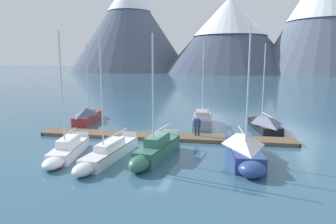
{
  "coord_description": "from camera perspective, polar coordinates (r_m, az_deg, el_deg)",
  "views": [
    {
      "loc": [
        5.08,
        -21.32,
        6.64
      ],
      "look_at": [
        0.0,
        6.0,
        2.0
      ],
      "focal_mm": 32.71,
      "sensor_mm": 36.0,
      "label": 1
    }
  ],
  "objects": [
    {
      "name": "sailboat_far_berth",
      "position": [
        32.23,
        6.42,
        -1.3
      ],
      "size": [
        2.23,
        6.36,
        8.74
      ],
      "color": "#93939E",
      "rests_on": "ground"
    },
    {
      "name": "sailboat_nearest_berth",
      "position": [
        34.87,
        -14.66,
        -0.52
      ],
      "size": [
        2.23,
        6.68,
        8.45
      ],
      "color": "#B2332D",
      "rests_on": "ground"
    },
    {
      "name": "mooring_buoy_channel_marker",
      "position": [
        20.51,
        -19.71,
        -9.19
      ],
      "size": [
        0.54,
        0.54,
        0.62
      ],
      "color": "red",
      "rests_on": "ground"
    },
    {
      "name": "sailboat_mid_dock_port",
      "position": [
        21.24,
        -11.21,
        -7.47
      ],
      "size": [
        2.05,
        7.68,
        8.29
      ],
      "color": "silver",
      "rests_on": "ground"
    },
    {
      "name": "mountain_west_summit",
      "position": [
        206.62,
        -7.18,
        15.79
      ],
      "size": [
        77.13,
        77.13,
        57.6
      ],
      "color": "#4C566B",
      "rests_on": "ground"
    },
    {
      "name": "mountain_shoulder_ridge",
      "position": [
        182.01,
        27.62,
        16.46
      ],
      "size": [
        67.49,
        67.49,
        59.85
      ],
      "color": "slate",
      "rests_on": "ground"
    },
    {
      "name": "sailboat_end_of_dock",
      "position": [
        31.47,
        17.45,
        -1.76
      ],
      "size": [
        2.97,
        7.22,
        8.33
      ],
      "color": "black",
      "rests_on": "ground"
    },
    {
      "name": "mountain_central_massif",
      "position": [
        183.23,
        11.48,
        14.34
      ],
      "size": [
        76.39,
        76.39,
        42.72
      ],
      "color": "#424C60",
      "rests_on": "ground"
    },
    {
      "name": "person_on_dock",
      "position": [
        26.29,
        5.49,
        -2.37
      ],
      "size": [
        0.59,
        0.26,
        1.69
      ],
      "color": "#232328",
      "rests_on": "dock"
    },
    {
      "name": "ground_plane",
      "position": [
        22.9,
        -2.77,
        -7.39
      ],
      "size": [
        700.0,
        700.0,
        0.0
      ],
      "primitive_type": "plane",
      "color": "#335B75"
    },
    {
      "name": "sailboat_second_berth",
      "position": [
        22.63,
        -18.37,
        -6.71
      ],
      "size": [
        2.3,
        6.5,
        8.58
      ],
      "color": "white",
      "rests_on": "ground"
    },
    {
      "name": "sailboat_mid_dock_starboard",
      "position": [
        20.96,
        -2.43,
        -7.13
      ],
      "size": [
        2.4,
        6.89,
        8.38
      ],
      "color": "#336B56",
      "rests_on": "ground"
    },
    {
      "name": "dock",
      "position": [
        26.63,
        -0.79,
        -4.64
      ],
      "size": [
        22.09,
        2.33,
        0.3
      ],
      "color": "brown",
      "rests_on": "ground"
    },
    {
      "name": "sailboat_outer_slip",
      "position": [
        21.13,
        14.02,
        -6.77
      ],
      "size": [
        2.53,
        6.96,
        8.79
      ],
      "color": "navy",
      "rests_on": "ground"
    },
    {
      "name": "mooring_buoy_inner_mooring",
      "position": [
        19.04,
        14.53,
        -10.45
      ],
      "size": [
        0.5,
        0.5,
        0.58
      ],
      "color": "orange",
      "rests_on": "ground"
    }
  ]
}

